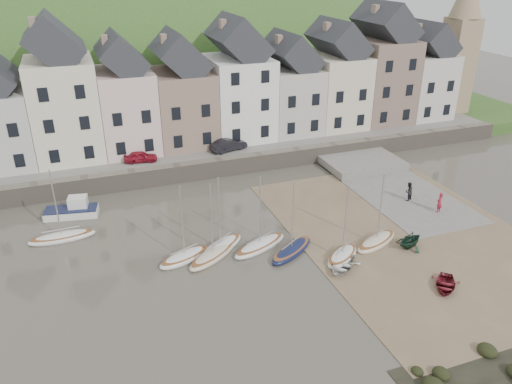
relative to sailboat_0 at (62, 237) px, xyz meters
name	(u,v)px	position (x,y,z in m)	size (l,w,h in m)	color
ground	(284,261)	(15.43, -8.94, -0.26)	(160.00, 160.00, 0.00)	#4E483D
quay_land	(186,126)	(15.43, 23.06, 0.49)	(90.00, 30.00, 1.50)	#325622
quay_street	(210,150)	(15.43, 11.56, 1.29)	(70.00, 7.00, 0.10)	slate
seawall	(219,167)	(15.43, 8.06, 0.64)	(70.00, 1.20, 1.80)	slate
beach	(408,235)	(26.43, -8.94, -0.23)	(18.00, 26.00, 0.06)	brown
slipway	(393,188)	(30.43, -0.94, -0.20)	(8.00, 18.00, 0.12)	slate
hillside	(133,181)	(10.43, 51.06, -18.25)	(134.40, 84.00, 84.00)	#325622
townhouse_terrace	(214,88)	(17.19, 15.06, 7.06)	(61.05, 8.00, 13.93)	silver
church_spire	(461,38)	(49.98, 15.06, 10.80)	(4.00, 4.00, 18.00)	#997F60
sailboat_0	(62,237)	(0.00, 0.00, 0.00)	(5.23, 1.64, 6.32)	silver
sailboat_1	(185,257)	(8.54, -6.26, 0.00)	(4.57, 3.00, 6.32)	silver
sailboat_2	(213,255)	(10.61, -6.70, 0.00)	(5.01, 4.08, 6.32)	beige
sailboat_3	(221,247)	(11.45, -5.82, 0.00)	(4.76, 3.83, 6.32)	silver
sailboat_4	(260,245)	(14.38, -6.67, 0.00)	(5.31, 3.44, 6.32)	silver
sailboat_5	(291,250)	(16.40, -8.13, 0.00)	(4.90, 3.90, 6.32)	#12193B
sailboat_6	(342,256)	(19.64, -10.18, 0.01)	(4.01, 3.44, 6.32)	silver
sailboat_7	(376,241)	(23.19, -9.26, 0.00)	(4.79, 3.19, 6.32)	beige
motorboat_2	(73,210)	(1.01, 3.96, 0.32)	(4.72, 2.53, 1.70)	silver
rowboat_white	(342,265)	(18.93, -11.41, 0.13)	(2.24, 3.14, 0.65)	silver
rowboat_green	(410,240)	(25.30, -10.59, 0.45)	(2.13, 2.47, 1.30)	#163324
rowboat_red	(445,285)	(24.37, -15.89, 0.08)	(1.96, 2.74, 0.57)	maroon
person_red	(439,202)	(31.19, -6.62, 0.78)	(0.67, 0.44, 1.84)	maroon
person_dark	(408,191)	(30.05, -3.74, 0.75)	(0.86, 0.67, 1.77)	black
car_left	(141,157)	(7.96, 10.56, 1.90)	(1.32, 3.28, 1.12)	maroon
car_right	(229,145)	(17.30, 10.56, 2.00)	(1.39, 4.00, 1.32)	black
shore_rocks	(506,379)	(22.02, -23.71, -0.13)	(14.00, 6.00, 0.76)	black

